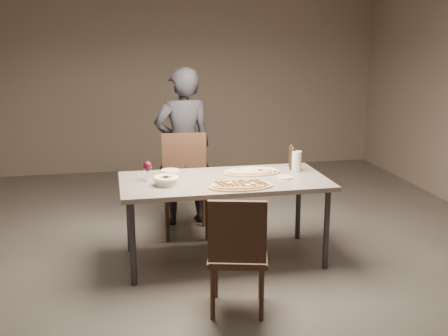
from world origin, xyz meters
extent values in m
plane|color=#58524C|center=(0.00, 0.00, 0.00)|extent=(7.00, 7.00, 0.00)
plane|color=gray|center=(0.00, 3.50, 1.40)|extent=(6.00, 0.00, 6.00)
cube|color=gray|center=(0.00, 0.00, 0.73)|extent=(1.80, 0.90, 0.04)
cylinder|color=#333335|center=(-0.82, -0.37, 0.35)|extent=(0.05, 0.05, 0.71)
cylinder|color=#333335|center=(0.82, -0.37, 0.35)|extent=(0.05, 0.05, 0.71)
cylinder|color=#333335|center=(-0.82, 0.37, 0.35)|extent=(0.05, 0.05, 0.71)
cylinder|color=#333335|center=(0.82, 0.37, 0.35)|extent=(0.05, 0.05, 0.71)
ellipsoid|color=white|center=(-0.01, -0.26, 0.79)|extent=(0.05, 0.05, 0.01)
ellipsoid|color=white|center=(0.13, -0.35, 0.79)|extent=(0.05, 0.05, 0.01)
ellipsoid|color=white|center=(0.18, -0.31, 0.79)|extent=(0.05, 0.05, 0.01)
cube|color=#253516|center=(-0.09, -0.27, 0.79)|extent=(0.06, 0.15, 0.01)
cube|color=#253516|center=(-0.05, -0.27, 0.79)|extent=(0.06, 0.15, 0.01)
cube|color=#253516|center=(0.00, -0.28, 0.79)|extent=(0.04, 0.16, 0.01)
cube|color=#253516|center=(0.04, -0.28, 0.79)|extent=(0.03, 0.16, 0.01)
cube|color=#253516|center=(0.08, -0.29, 0.79)|extent=(0.04, 0.16, 0.01)
cube|color=#253516|center=(0.13, -0.27, 0.79)|extent=(0.07, 0.15, 0.01)
cube|color=#253516|center=(0.17, -0.30, 0.79)|extent=(0.04, 0.16, 0.01)
cube|color=#253516|center=(0.22, -0.27, 0.79)|extent=(0.07, 0.15, 0.01)
cube|color=#253516|center=(0.26, -0.27, 0.79)|extent=(0.07, 0.15, 0.01)
cylinder|color=#C97B83|center=(0.43, 0.10, 0.79)|extent=(0.06, 0.06, 0.00)
cylinder|color=#C97B83|center=(0.37, 0.12, 0.79)|extent=(0.06, 0.06, 0.00)
cylinder|color=#C97B83|center=(0.18, 0.20, 0.79)|extent=(0.06, 0.06, 0.00)
cylinder|color=#C97B83|center=(0.35, 0.10, 0.79)|extent=(0.06, 0.06, 0.00)
cylinder|color=beige|center=(-0.51, -0.09, 0.79)|extent=(0.18, 0.18, 0.07)
torus|color=beige|center=(-0.51, -0.09, 0.81)|extent=(0.21, 0.21, 0.03)
cube|color=#B27B48|center=(-0.49, -0.09, 0.80)|extent=(0.06, 0.06, 0.04)
cube|color=#B27B48|center=(-0.51, -0.07, 0.80)|extent=(0.06, 0.06, 0.04)
cube|color=#B27B48|center=(-0.54, -0.09, 0.80)|extent=(0.06, 0.06, 0.04)
cube|color=#B27B48|center=(-0.51, -0.12, 0.80)|extent=(0.06, 0.06, 0.04)
cylinder|color=white|center=(0.53, -0.07, 0.76)|extent=(0.14, 0.14, 0.02)
cylinder|color=#A3963C|center=(0.53, -0.07, 0.76)|extent=(0.10, 0.10, 0.00)
cylinder|color=black|center=(0.69, 0.19, 0.84)|extent=(0.05, 0.05, 0.18)
cylinder|color=black|center=(0.69, 0.19, 0.94)|extent=(0.06, 0.06, 0.02)
sphere|color=gold|center=(0.69, 0.19, 0.96)|extent=(0.02, 0.02, 0.02)
cylinder|color=black|center=(0.72, 0.32, 0.84)|extent=(0.05, 0.05, 0.17)
cylinder|color=black|center=(0.72, 0.32, 0.93)|extent=(0.05, 0.05, 0.02)
sphere|color=gold|center=(0.72, 0.32, 0.95)|extent=(0.02, 0.02, 0.02)
cylinder|color=silver|center=(0.71, 0.16, 0.84)|extent=(0.09, 0.09, 0.18)
cylinder|color=silver|center=(-0.65, 0.10, 0.75)|extent=(0.06, 0.06, 0.01)
cylinder|color=silver|center=(-0.65, 0.10, 0.80)|extent=(0.01, 0.01, 0.08)
ellipsoid|color=#3F091A|center=(-0.65, 0.10, 0.87)|extent=(0.08, 0.08, 0.09)
cylinder|color=white|center=(-0.43, 0.38, 0.76)|extent=(0.17, 0.17, 0.01)
cube|color=#3E271A|center=(-0.08, -0.92, 0.41)|extent=(0.52, 0.52, 0.04)
cylinder|color=#3E271A|center=(-0.30, -1.05, 0.20)|extent=(0.03, 0.03, 0.39)
cylinder|color=#3E271A|center=(0.04, -1.13, 0.20)|extent=(0.03, 0.03, 0.39)
cylinder|color=#3E271A|center=(-0.21, -0.71, 0.20)|extent=(0.03, 0.03, 0.39)
cylinder|color=#3E271A|center=(0.13, -0.80, 0.20)|extent=(0.03, 0.03, 0.39)
cube|color=#3E271A|center=(-0.13, -1.11, 0.67)|extent=(0.40, 0.14, 0.44)
cube|color=#3E271A|center=(-0.24, 0.71, 0.46)|extent=(0.51, 0.51, 0.04)
cylinder|color=#3E271A|center=(-0.04, 0.89, 0.22)|extent=(0.04, 0.04, 0.44)
cylinder|color=#3E271A|center=(-0.42, 0.92, 0.22)|extent=(0.04, 0.04, 0.44)
cylinder|color=#3E271A|center=(-0.07, 0.51, 0.22)|extent=(0.04, 0.04, 0.44)
cylinder|color=#3E271A|center=(-0.45, 0.54, 0.22)|extent=(0.04, 0.04, 0.44)
cube|color=#3E271A|center=(-0.23, 0.93, 0.75)|extent=(0.45, 0.08, 0.49)
imported|color=black|center=(-0.22, 1.08, 0.83)|extent=(0.65, 0.47, 1.66)
camera|label=1|loc=(-0.94, -4.63, 2.01)|focal=45.00mm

